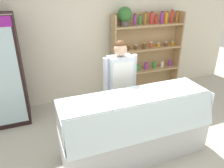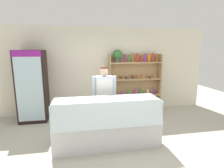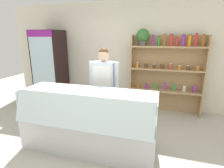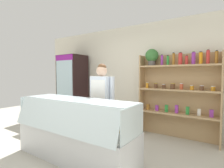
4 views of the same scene
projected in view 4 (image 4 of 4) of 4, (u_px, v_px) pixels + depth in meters
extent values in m
plane|color=#B7B2A3|center=(80.00, 166.00, 2.71)|extent=(12.00, 12.00, 0.00)
cube|color=silver|center=(142.00, 77.00, 4.53)|extent=(6.80, 0.10, 2.70)
cube|color=black|center=(72.00, 88.00, 5.35)|extent=(0.75, 0.63, 2.00)
cube|color=silver|center=(64.00, 89.00, 5.08)|extent=(0.67, 0.01, 1.80)
cube|color=#8C1E8C|center=(64.00, 58.00, 5.03)|extent=(0.71, 0.01, 0.16)
cylinder|color=#2D8C38|center=(61.00, 110.00, 5.30)|extent=(0.06, 0.06, 0.17)
cylinder|color=#9E6623|center=(65.00, 110.00, 5.21)|extent=(0.06, 0.06, 0.19)
cylinder|color=#9E6623|center=(68.00, 111.00, 5.13)|extent=(0.06, 0.06, 0.19)
cylinder|color=#3356B2|center=(72.00, 111.00, 5.04)|extent=(0.05, 0.05, 0.21)
cylinder|color=#9E6623|center=(61.00, 92.00, 5.26)|extent=(0.05, 0.05, 0.19)
cylinder|color=#2D8C38|center=(66.00, 93.00, 5.14)|extent=(0.07, 0.07, 0.18)
cylinder|color=orange|center=(71.00, 94.00, 5.02)|extent=(0.06, 0.06, 0.17)
cylinder|color=#3356B2|center=(60.00, 74.00, 5.24)|extent=(0.06, 0.06, 0.21)
cylinder|color=red|center=(64.00, 75.00, 5.16)|extent=(0.05, 0.05, 0.17)
cylinder|color=purple|center=(68.00, 75.00, 5.07)|extent=(0.06, 0.06, 0.15)
cylinder|color=orange|center=(72.00, 75.00, 4.98)|extent=(0.07, 0.07, 0.19)
cube|color=tan|center=(178.00, 96.00, 3.90)|extent=(1.68, 0.02, 1.87)
cube|color=tan|center=(142.00, 94.00, 4.24)|extent=(0.03, 0.28, 1.87)
cube|color=tan|center=(222.00, 100.00, 3.32)|extent=(0.03, 0.28, 1.87)
cube|color=tan|center=(177.00, 114.00, 3.80)|extent=(1.62, 0.28, 0.04)
cube|color=tan|center=(177.00, 90.00, 3.77)|extent=(1.62, 0.28, 0.04)
cube|color=tan|center=(178.00, 66.00, 3.75)|extent=(1.62, 0.28, 0.04)
cylinder|color=#4C4742|center=(152.00, 63.00, 4.07)|extent=(0.17, 0.17, 0.11)
sphere|color=#32692D|center=(152.00, 55.00, 4.06)|extent=(0.30, 0.30, 0.30)
cylinder|color=purple|center=(162.00, 60.00, 3.94)|extent=(0.06, 0.06, 0.23)
cylinder|color=black|center=(162.00, 55.00, 3.92)|extent=(0.04, 0.04, 0.02)
cylinder|color=#2D8C38|center=(168.00, 61.00, 3.88)|extent=(0.06, 0.06, 0.21)
cylinder|color=black|center=(168.00, 55.00, 3.85)|extent=(0.04, 0.04, 0.02)
cylinder|color=#9E6623|center=(174.00, 59.00, 3.81)|extent=(0.06, 0.06, 0.25)
cylinder|color=black|center=(173.00, 53.00, 3.78)|extent=(0.04, 0.04, 0.02)
cylinder|color=red|center=(180.00, 59.00, 3.71)|extent=(0.08, 0.08, 0.25)
cylinder|color=black|center=(180.00, 53.00, 3.70)|extent=(0.05, 0.05, 0.02)
cylinder|color=red|center=(187.00, 60.00, 3.65)|extent=(0.06, 0.06, 0.18)
cylinder|color=black|center=(187.00, 55.00, 3.64)|extent=(0.04, 0.04, 0.02)
cylinder|color=purple|center=(194.00, 58.00, 3.56)|extent=(0.08, 0.08, 0.25)
cylinder|color=black|center=(194.00, 52.00, 3.56)|extent=(0.05, 0.05, 0.02)
cylinder|color=orange|center=(201.00, 58.00, 3.51)|extent=(0.07, 0.07, 0.24)
cylinder|color=black|center=(201.00, 52.00, 3.49)|extent=(0.04, 0.04, 0.02)
cylinder|color=red|center=(208.00, 57.00, 3.42)|extent=(0.06, 0.06, 0.27)
cylinder|color=black|center=(208.00, 50.00, 3.41)|extent=(0.04, 0.04, 0.02)
cylinder|color=#9E6623|center=(217.00, 58.00, 3.35)|extent=(0.06, 0.06, 0.24)
cylinder|color=black|center=(217.00, 51.00, 3.33)|extent=(0.04, 0.04, 0.02)
cylinder|color=orange|center=(147.00, 85.00, 4.14)|extent=(0.07, 0.07, 0.12)
cylinder|color=silver|center=(147.00, 83.00, 4.15)|extent=(0.07, 0.07, 0.01)
cylinder|color=brown|center=(156.00, 86.00, 4.04)|extent=(0.08, 0.08, 0.11)
cylinder|color=gold|center=(156.00, 83.00, 4.03)|extent=(0.08, 0.08, 0.01)
cylinder|color=brown|center=(164.00, 87.00, 3.94)|extent=(0.07, 0.07, 0.09)
cylinder|color=silver|center=(164.00, 84.00, 3.93)|extent=(0.08, 0.08, 0.01)
cylinder|color=brown|center=(173.00, 86.00, 3.81)|extent=(0.09, 0.09, 0.11)
cylinder|color=gold|center=(173.00, 84.00, 3.82)|extent=(0.09, 0.09, 0.01)
cylinder|color=#BF4C2D|center=(181.00, 87.00, 3.72)|extent=(0.07, 0.07, 0.12)
cylinder|color=silver|center=(182.00, 84.00, 3.72)|extent=(0.07, 0.07, 0.01)
cylinder|color=orange|center=(192.00, 88.00, 3.62)|extent=(0.08, 0.08, 0.08)
cylinder|color=silver|center=(192.00, 86.00, 3.61)|extent=(0.08, 0.08, 0.01)
cylinder|color=brown|center=(202.00, 88.00, 3.50)|extent=(0.08, 0.08, 0.09)
cylinder|color=silver|center=(202.00, 86.00, 3.50)|extent=(0.08, 0.08, 0.01)
cylinder|color=orange|center=(213.00, 89.00, 3.40)|extent=(0.08, 0.08, 0.08)
cylinder|color=silver|center=(213.00, 86.00, 3.39)|extent=(0.08, 0.08, 0.01)
cube|color=#9E6623|center=(148.00, 107.00, 4.17)|extent=(0.07, 0.04, 0.13)
cube|color=purple|center=(157.00, 108.00, 4.04)|extent=(0.07, 0.04, 0.13)
cube|color=#2D8C38|center=(166.00, 108.00, 3.92)|extent=(0.07, 0.04, 0.16)
cube|color=purple|center=(177.00, 109.00, 3.80)|extent=(0.07, 0.04, 0.18)
cube|color=#2D8C38|center=(188.00, 111.00, 3.68)|extent=(0.06, 0.04, 0.16)
cube|color=silver|center=(199.00, 112.00, 3.55)|extent=(0.07, 0.05, 0.14)
cube|color=purple|center=(212.00, 113.00, 3.43)|extent=(0.07, 0.04, 0.15)
cube|color=silver|center=(75.00, 142.00, 2.95)|extent=(2.19, 0.69, 0.55)
cube|color=white|center=(75.00, 125.00, 2.94)|extent=(2.13, 0.63, 0.03)
cube|color=silver|center=(59.00, 117.00, 2.65)|extent=(2.15, 0.16, 0.47)
cube|color=silver|center=(77.00, 99.00, 2.95)|extent=(2.15, 0.53, 0.01)
cube|color=silver|center=(37.00, 106.00, 3.53)|extent=(0.01, 0.65, 0.45)
cube|color=silver|center=(133.00, 123.00, 2.32)|extent=(0.01, 0.65, 0.45)
cube|color=tan|center=(47.00, 115.00, 3.48)|extent=(0.17, 0.13, 0.04)
cube|color=white|center=(38.00, 117.00, 3.31)|extent=(0.05, 0.03, 0.02)
cube|color=tan|center=(59.00, 118.00, 3.29)|extent=(0.16, 0.13, 0.04)
cube|color=white|center=(49.00, 120.00, 3.12)|extent=(0.05, 0.03, 0.02)
cube|color=tan|center=(72.00, 120.00, 3.10)|extent=(0.17, 0.12, 0.05)
cube|color=white|center=(62.00, 123.00, 2.93)|extent=(0.05, 0.03, 0.02)
cube|color=tan|center=(86.00, 123.00, 2.91)|extent=(0.16, 0.14, 0.04)
cube|color=white|center=(77.00, 126.00, 2.73)|extent=(0.05, 0.03, 0.02)
cube|color=beige|center=(103.00, 126.00, 2.71)|extent=(0.17, 0.13, 0.06)
cube|color=white|center=(94.00, 130.00, 2.54)|extent=(0.05, 0.03, 0.02)
cube|color=tan|center=(122.00, 131.00, 2.52)|extent=(0.17, 0.14, 0.04)
cube|color=white|center=(114.00, 135.00, 2.35)|extent=(0.05, 0.03, 0.02)
cylinder|color=tan|center=(37.00, 114.00, 3.35)|extent=(0.19, 0.15, 0.14)
cylinder|color=tan|center=(44.00, 116.00, 3.23)|extent=(0.19, 0.17, 0.14)
cylinder|color=#A35B4C|center=(52.00, 118.00, 3.11)|extent=(0.19, 0.14, 0.11)
cylinder|color=white|center=(97.00, 124.00, 2.56)|extent=(0.07, 0.07, 0.21)
cylinder|color=white|center=(103.00, 125.00, 2.50)|extent=(0.07, 0.07, 0.21)
cylinder|color=#383D51|center=(98.00, 126.00, 3.54)|extent=(0.13, 0.13, 0.76)
cylinder|color=#383D51|center=(105.00, 127.00, 3.44)|extent=(0.13, 0.13, 0.76)
cube|color=silver|center=(102.00, 92.00, 3.46)|extent=(0.40, 0.24, 0.62)
cube|color=white|center=(98.00, 110.00, 3.37)|extent=(0.34, 0.01, 1.17)
cylinder|color=silver|center=(92.00, 90.00, 3.59)|extent=(0.09, 0.09, 0.56)
cylinder|color=silver|center=(112.00, 91.00, 3.31)|extent=(0.09, 0.09, 0.56)
sphere|color=#D8AD8E|center=(102.00, 71.00, 3.43)|extent=(0.21, 0.21, 0.21)
sphere|color=brown|center=(102.00, 68.00, 3.44)|extent=(0.18, 0.18, 0.18)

